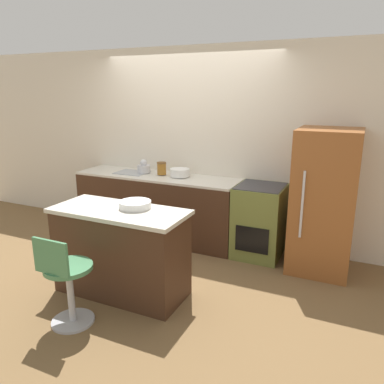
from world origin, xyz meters
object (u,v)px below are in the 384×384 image
refrigerator (324,201)px  kettle (144,168)px  oven_range (259,221)px  mixing_bowl (180,173)px  stool_chair (67,282)px

refrigerator → kettle: bearing=177.6°
oven_range → kettle: (-1.70, 0.05, 0.53)m
kettle → mixing_bowl: 0.57m
mixing_bowl → kettle: bearing=180.0°
refrigerator → stool_chair: size_ratio=1.89×
stool_chair → kettle: kettle is taller
kettle → mixing_bowl: (0.57, 0.00, -0.02)m
kettle → mixing_bowl: kettle is taller
stool_chair → refrigerator: bearing=48.1°
refrigerator → kettle: refrigerator is taller
stool_chair → kettle: bearing=104.3°
refrigerator → mixing_bowl: refrigerator is taller
refrigerator → mixing_bowl: 1.88m
oven_range → refrigerator: refrigerator is taller
refrigerator → oven_range: bearing=175.9°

